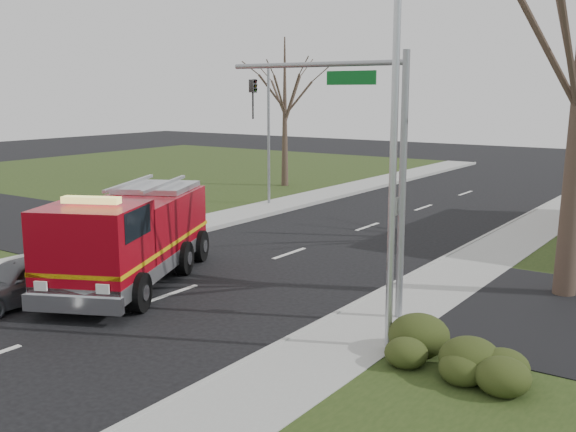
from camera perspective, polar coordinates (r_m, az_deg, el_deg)
The scene contains 10 objects.
ground at distance 20.06m, azimuth -9.75°, elevation -6.49°, with size 120.00×120.00×0.00m, color black.
sidewalk_right at distance 16.50m, azimuth 6.08°, elevation -9.91°, with size 2.40×80.00×0.15m, color gray.
sidewalk_left at distance 24.66m, azimuth -20.13°, elevation -3.61°, with size 2.40×80.00×0.15m, color gray.
hedge_corner at distance 14.39m, azimuth 14.15°, elevation -11.14°, with size 2.80×2.00×0.90m, color #293714.
bare_tree_left at distance 41.04m, azimuth -0.28°, elevation 10.14°, with size 4.50×4.50×9.00m.
traffic_signal_mast at distance 17.30m, azimuth 5.89°, elevation 6.79°, with size 5.29×0.18×6.80m.
streetlight_pole at distance 14.65m, azimuth 8.71°, elevation 5.45°, with size 1.48×0.16×8.40m.
utility_pole_far at distance 34.38m, azimuth -1.65°, elevation 6.63°, with size 0.14×0.14×7.00m, color gray.
fire_engine at distance 20.97m, azimuth -13.29°, elevation -1.95°, with size 5.60×8.01×3.08m.
parked_car_maroon at distance 20.15m, azimuth -21.61°, elevation -5.09°, with size 1.54×3.84×1.31m, color #595B61.
Camera 1 is at (13.55, -13.61, 5.80)m, focal length 42.00 mm.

